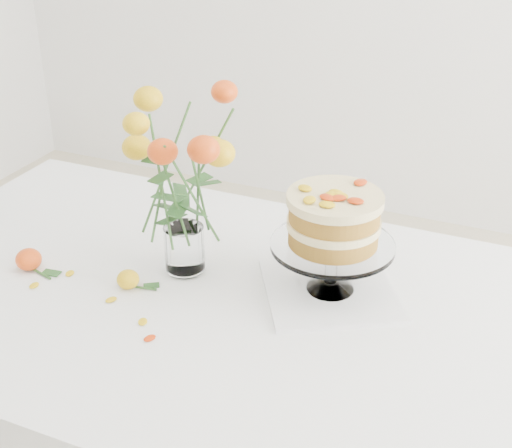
# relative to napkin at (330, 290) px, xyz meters

# --- Properties ---
(table) EXTENTS (1.43, 0.93, 0.76)m
(table) POSITION_rel_napkin_xyz_m (-0.28, -0.11, -0.09)
(table) COLOR tan
(table) RESTS_ON ground
(napkin) EXTENTS (0.36, 0.36, 0.01)m
(napkin) POSITION_rel_napkin_xyz_m (0.00, 0.00, 0.00)
(napkin) COLOR white
(napkin) RESTS_ON table
(cake_stand) EXTENTS (0.25, 0.25, 0.23)m
(cake_stand) POSITION_rel_napkin_xyz_m (0.00, 0.00, 0.16)
(cake_stand) COLOR white
(cake_stand) RESTS_ON napkin
(rose_vase) EXTENTS (0.29, 0.29, 0.44)m
(rose_vase) POSITION_rel_napkin_xyz_m (-0.32, -0.05, 0.25)
(rose_vase) COLOR white
(rose_vase) RESTS_ON table
(loose_rose_near) EXTENTS (0.09, 0.05, 0.04)m
(loose_rose_near) POSITION_rel_napkin_xyz_m (-0.40, -0.15, 0.02)
(loose_rose_near) COLOR yellow
(loose_rose_near) RESTS_ON table
(loose_rose_far) EXTENTS (0.10, 0.06, 0.05)m
(loose_rose_far) POSITION_rel_napkin_xyz_m (-0.64, -0.18, 0.02)
(loose_rose_far) COLOR #D2440A
(loose_rose_far) RESTS_ON table
(stray_petal_a) EXTENTS (0.03, 0.02, 0.00)m
(stray_petal_a) POSITION_rel_napkin_xyz_m (-0.40, -0.21, -0.00)
(stray_petal_a) COLOR #E4B40E
(stray_petal_a) RESTS_ON table
(stray_petal_b) EXTENTS (0.03, 0.02, 0.00)m
(stray_petal_b) POSITION_rel_napkin_xyz_m (-0.30, -0.25, -0.00)
(stray_petal_b) COLOR #E4B40E
(stray_petal_b) RESTS_ON table
(stray_petal_c) EXTENTS (0.03, 0.02, 0.00)m
(stray_petal_c) POSITION_rel_napkin_xyz_m (-0.26, -0.29, -0.00)
(stray_petal_c) COLOR #E4B40E
(stray_petal_c) RESTS_ON table
(stray_petal_d) EXTENTS (0.03, 0.02, 0.00)m
(stray_petal_d) POSITION_rel_napkin_xyz_m (-0.54, -0.16, -0.00)
(stray_petal_d) COLOR #E4B40E
(stray_petal_d) RESTS_ON table
(stray_petal_e) EXTENTS (0.03, 0.02, 0.00)m
(stray_petal_e) POSITION_rel_napkin_xyz_m (-0.58, -0.23, -0.00)
(stray_petal_e) COLOR #E4B40E
(stray_petal_e) RESTS_ON table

